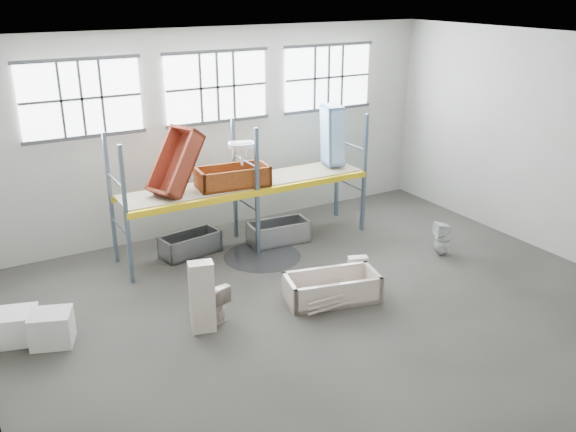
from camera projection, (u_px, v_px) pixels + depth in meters
floor at (326, 308)px, 12.23m from camera, size 12.00×10.00×0.10m
ceiling at (332, 41)px, 10.42m from camera, size 12.00×10.00×0.10m
wall_back at (217, 131)px, 15.42m from camera, size 12.00×0.10×5.00m
wall_front at (568, 300)px, 7.23m from camera, size 12.00×0.10×5.00m
wall_right at (550, 144)px, 14.14m from camera, size 0.10×10.00×5.00m
window_left at (81, 99)px, 13.45m from camera, size 2.60×0.04×1.60m
window_mid at (217, 87)px, 14.94m from camera, size 2.60×0.04×1.60m
window_right at (328, 77)px, 16.43m from camera, size 2.60×0.04×1.60m
rack_upright_la at (126, 216)px, 12.63m from camera, size 0.08×0.08×3.00m
rack_upright_lb at (111, 200)px, 13.60m from camera, size 0.08×0.08×3.00m
rack_upright_ma at (257, 193)px, 14.03m from camera, size 0.08×0.08×3.00m
rack_upright_mb at (234, 179)px, 15.00m from camera, size 0.08×0.08×3.00m
rack_upright_ra at (364, 174)px, 15.43m from camera, size 0.08×0.08×3.00m
rack_upright_rb at (337, 162)px, 16.40m from camera, size 0.08×0.08×3.00m
rack_beam_front at (257, 193)px, 14.03m from camera, size 6.00×0.10×0.14m
rack_beam_back at (234, 179)px, 15.00m from camera, size 6.00×0.10×0.14m
shelf_deck at (245, 183)px, 14.49m from camera, size 5.90×1.10×0.03m
wet_patch at (262, 256)px, 14.40m from camera, size 1.80×1.80×0.00m
bathtub_beige at (332, 287)px, 12.35m from camera, size 1.99×1.27×0.54m
cistern_spare at (358, 265)px, 13.30m from camera, size 0.45×0.33×0.39m
sink_in_tub at (331, 281)px, 12.85m from camera, size 0.51×0.51×0.15m
toilet_beige at (211, 300)px, 11.65m from camera, size 0.60×0.82×0.75m
cistern_tall at (202, 297)px, 11.13m from camera, size 0.49×0.38×1.36m
toilet_white at (442, 239)px, 14.35m from camera, size 0.47×0.46×0.81m
steel_tub_left at (190, 244)px, 14.44m from camera, size 1.46×0.86×0.50m
steel_tub_right at (279, 232)px, 15.08m from camera, size 1.52×0.83×0.53m
rust_tub_flat at (233, 177)px, 14.11m from camera, size 1.70×0.92×0.46m
rust_tub_tilted at (175, 162)px, 13.48m from camera, size 1.44×1.17×1.53m
sink_on_shelf at (242, 164)px, 14.10m from camera, size 0.71×0.60×0.55m
blue_tub_upright at (332, 135)px, 15.47m from camera, size 0.62×0.78×1.49m
bucket at (299, 302)px, 12.00m from camera, size 0.38×0.38×0.36m
carton_near at (52, 328)px, 10.85m from camera, size 0.87×0.81×0.60m
carton_far at (18, 326)px, 10.96m from camera, size 0.82×0.82×0.55m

